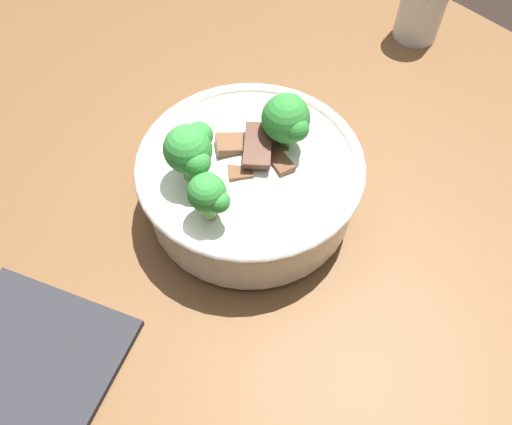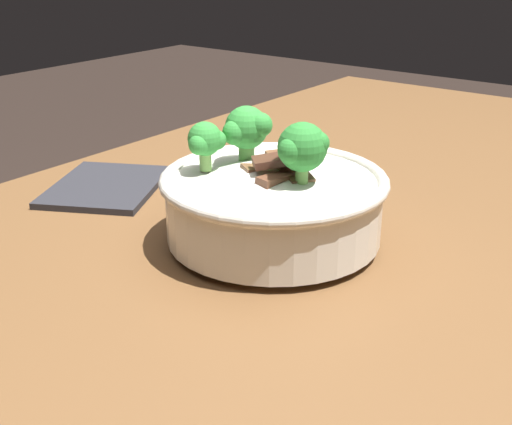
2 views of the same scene
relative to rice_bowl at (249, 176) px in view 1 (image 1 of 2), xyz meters
The scene contains 5 objects.
ground 0.89m from the rice_bowl, 148.87° to the left, with size 10.00×10.00×0.00m, color black.
dining_table 0.21m from the rice_bowl, 148.87° to the left, with size 1.49×0.87×0.83m.
rice_bowl is the anchor object (origin of this frame).
drinking_glass 0.38m from the rice_bowl, 100.95° to the left, with size 0.06×0.06×0.11m.
folded_napkin 0.26m from the rice_bowl, 90.21° to the right, with size 0.16×0.13×0.01m, color #28282D.
Camera 1 is at (0.34, -0.26, 1.29)m, focal length 35.76 mm.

